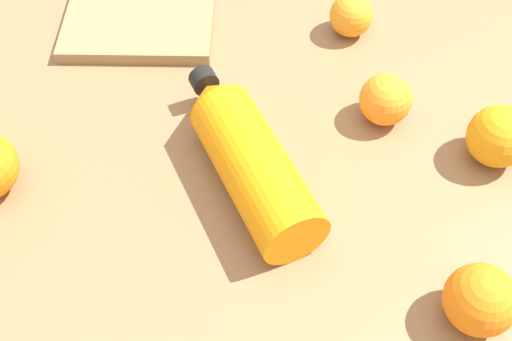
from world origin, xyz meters
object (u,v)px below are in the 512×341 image
object	(u,v)px
orange_2	(351,15)
orange_4	(480,300)
orange_5	(499,136)
cutting_board	(140,19)
orange_1	(386,100)
water_bottle	(247,156)

from	to	relation	value
orange_2	orange_4	xyz separation A→B (m)	(-0.06, 0.45, 0.01)
orange_4	orange_5	bearing A→B (deg)	-111.61
orange_4	cutting_board	size ratio (longest dim) A/B	0.35
orange_2	orange_1	bearing A→B (deg)	95.34
orange_5	cutting_board	world-z (taller)	orange_5
cutting_board	orange_5	bearing A→B (deg)	152.64
water_bottle	orange_1	xyz separation A→B (m)	(-0.18, -0.08, -0.01)
orange_4	water_bottle	bearing A→B (deg)	-42.01
orange_1	cutting_board	bearing A→B (deg)	-33.02
orange_1	orange_4	xyz separation A→B (m)	(-0.04, 0.28, 0.00)
orange_2	orange_5	distance (m)	0.28
orange_5	cutting_board	bearing A→B (deg)	-32.53
orange_1	orange_5	world-z (taller)	orange_5
orange_1	orange_2	world-z (taller)	orange_1
orange_4	cutting_board	distance (m)	0.60
water_bottle	orange_1	world-z (taller)	water_bottle
orange_4	orange_2	bearing A→B (deg)	-82.96
orange_5	cutting_board	distance (m)	0.52
orange_4	orange_5	size ratio (longest dim) A/B	0.97
orange_1	cutting_board	size ratio (longest dim) A/B	0.31
water_bottle	orange_1	size ratio (longest dim) A/B	4.14
water_bottle	cutting_board	distance (m)	0.32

